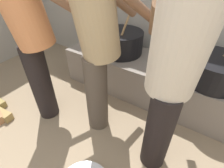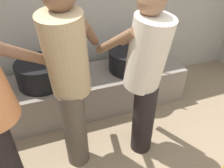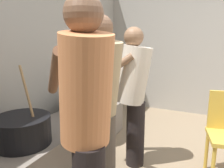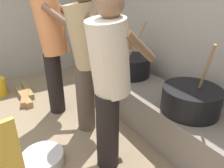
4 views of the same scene
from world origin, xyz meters
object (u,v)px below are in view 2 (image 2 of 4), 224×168
Objects in this scene: cook_in_cream_shirt at (145,73)px; cook_in_tan_shirt at (69,76)px; cooking_pot_main at (131,60)px; cooking_pot_secondary at (41,73)px.

cook_in_cream_shirt is 0.95× the size of cook_in_tan_shirt.
cook_in_tan_shirt reaches higher than cooking_pot_main.
cooking_pot_main is 0.46× the size of cook_in_cream_shirt.
cook_in_cream_shirt is at bearing -107.14° from cooking_pot_main.
cooking_pot_main is at bearing -2.48° from cooking_pot_secondary.
cooking_pot_secondary is 0.81m from cook_in_tan_shirt.
cooking_pot_main is 1.11m from cook_in_tan_shirt.
cook_in_tan_shirt reaches higher than cook_in_cream_shirt.
cooking_pot_secondary reaches higher than cooking_pot_main.
cooking_pot_main is 0.44× the size of cook_in_tan_shirt.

